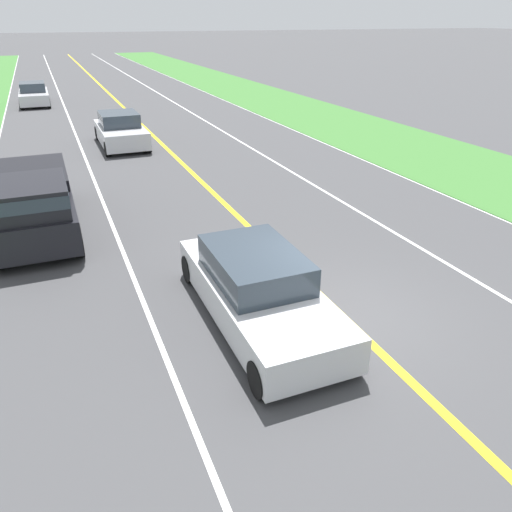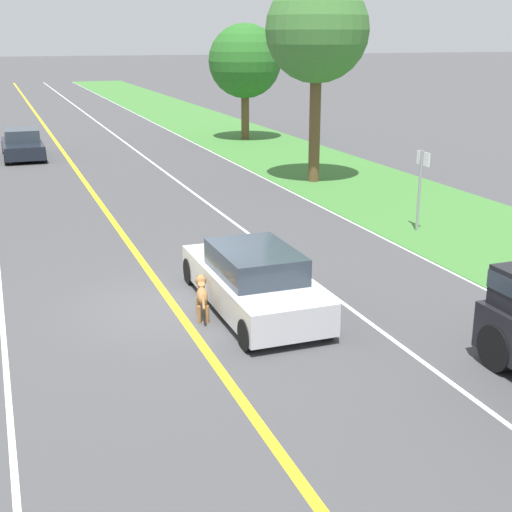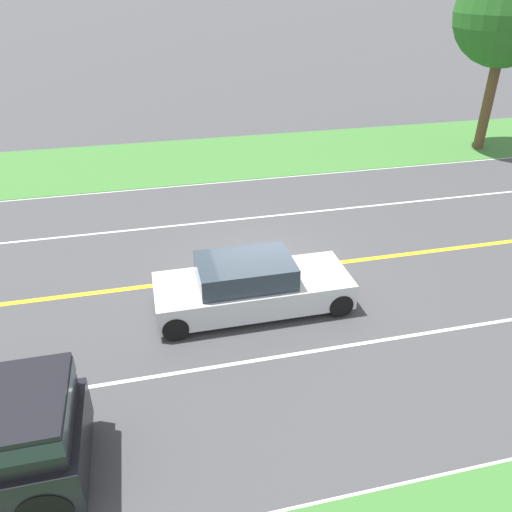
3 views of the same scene
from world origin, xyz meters
name	(u,v)px [view 3 (image 3 of 3)]	position (x,y,z in m)	size (l,w,h in m)	color
ground_plane	(261,272)	(0.00, 0.00, 0.00)	(400.00, 400.00, 0.00)	#424244
centre_divider_line	(261,272)	(0.00, 0.00, 0.00)	(0.18, 160.00, 0.01)	yellow
lane_edge_line_right	(364,495)	(7.00, 0.00, 0.00)	(0.14, 160.00, 0.01)	white
lane_edge_line_left	(219,182)	(-7.00, 0.00, 0.00)	(0.14, 160.00, 0.01)	white
lane_dash_same_dir	(299,354)	(3.50, 0.00, 0.00)	(0.10, 160.00, 0.01)	white
lane_dash_oncoming	(236,219)	(-3.50, 0.00, 0.00)	(0.10, 160.00, 0.01)	white
grass_verge_left	(208,158)	(-10.00, 0.00, 0.01)	(6.00, 160.00, 0.03)	#3D7533
ego_car	(251,286)	(1.55, -0.64, 0.64)	(1.83, 4.76, 1.37)	silver
dog	(239,267)	(0.41, -0.69, 0.51)	(0.43, 1.24, 0.82)	olive
roadside_tree_left_near	(508,13)	(-8.55, 12.68, 5.77)	(4.39, 4.39, 8.01)	brown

